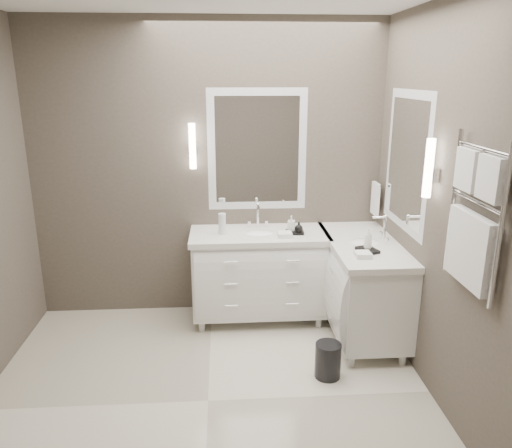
{
  "coord_description": "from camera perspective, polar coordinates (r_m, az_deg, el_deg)",
  "views": [
    {
      "loc": [
        0.14,
        -3.03,
        2.2
      ],
      "look_at": [
        0.39,
        0.7,
        1.09
      ],
      "focal_mm": 35.0,
      "sensor_mm": 36.0,
      "label": 1
    }
  ],
  "objects": [
    {
      "name": "floor",
      "position": [
        3.75,
        -5.49,
        -19.52
      ],
      "size": [
        3.2,
        3.0,
        0.01
      ],
      "primitive_type": "cube",
      "color": "silver",
      "rests_on": "ground"
    },
    {
      "name": "wall_back",
      "position": [
        4.61,
        -5.49,
        5.91
      ],
      "size": [
        3.2,
        0.01,
        2.7
      ],
      "primitive_type": "cube",
      "color": "#4C443D",
      "rests_on": "floor"
    },
    {
      "name": "wall_front",
      "position": [
        1.75,
        -7.98,
        -12.71
      ],
      "size": [
        3.2,
        0.01,
        2.7
      ],
      "primitive_type": "cube",
      "color": "#4C443D",
      "rests_on": "floor"
    },
    {
      "name": "wall_right",
      "position": [
        3.47,
        21.34,
        1.25
      ],
      "size": [
        0.01,
        3.0,
        2.7
      ],
      "primitive_type": "cube",
      "color": "#4C443D",
      "rests_on": "floor"
    },
    {
      "name": "vanity_back",
      "position": [
        4.6,
        0.36,
        -5.3
      ],
      "size": [
        1.24,
        0.59,
        0.97
      ],
      "color": "white",
      "rests_on": "floor"
    },
    {
      "name": "vanity_right",
      "position": [
        4.45,
        12.05,
        -6.46
      ],
      "size": [
        0.59,
        1.24,
        0.97
      ],
      "color": "white",
      "rests_on": "floor"
    },
    {
      "name": "mirror_back",
      "position": [
        4.57,
        0.14,
        8.43
      ],
      "size": [
        0.9,
        0.02,
        1.1
      ],
      "color": "white",
      "rests_on": "wall_back"
    },
    {
      "name": "mirror_right",
      "position": [
        4.15,
        16.84,
        6.87
      ],
      "size": [
        0.02,
        0.9,
        1.1
      ],
      "color": "white",
      "rests_on": "wall_right"
    },
    {
      "name": "sconce_back",
      "position": [
        4.5,
        -7.28,
        8.72
      ],
      "size": [
        0.06,
        0.06,
        0.4
      ],
      "color": "white",
      "rests_on": "wall_back"
    },
    {
      "name": "sconce_right",
      "position": [
        3.59,
        19.13,
        5.92
      ],
      "size": [
        0.06,
        0.06,
        0.4
      ],
      "color": "white",
      "rests_on": "wall_right"
    },
    {
      "name": "towel_bar_corner",
      "position": [
        4.73,
        13.49,
        2.9
      ],
      "size": [
        0.03,
        0.22,
        0.3
      ],
      "color": "white",
      "rests_on": "wall_right"
    },
    {
      "name": "towel_ladder",
      "position": [
        3.09,
        23.54,
        0.02
      ],
      "size": [
        0.06,
        0.58,
        0.9
      ],
      "color": "white",
      "rests_on": "wall_right"
    },
    {
      "name": "waste_bin",
      "position": [
        3.94,
        8.21,
        -15.16
      ],
      "size": [
        0.2,
        0.2,
        0.27
      ],
      "primitive_type": "cylinder",
      "rotation": [
        0.0,
        0.0,
        0.03
      ],
      "color": "black",
      "rests_on": "floor"
    },
    {
      "name": "amenity_tray_back",
      "position": [
        4.45,
        4.45,
        -0.93
      ],
      "size": [
        0.16,
        0.13,
        0.02
      ],
      "primitive_type": "cube",
      "rotation": [
        0.0,
        0.0,
        -0.07
      ],
      "color": "black",
      "rests_on": "vanity_back"
    },
    {
      "name": "amenity_tray_right",
      "position": [
        4.08,
        12.62,
        -2.93
      ],
      "size": [
        0.18,
        0.2,
        0.03
      ],
      "primitive_type": "cube",
      "rotation": [
        0.0,
        0.0,
        0.33
      ],
      "color": "black",
      "rests_on": "vanity_right"
    },
    {
      "name": "water_bottle",
      "position": [
        4.41,
        -3.89,
        0.03
      ],
      "size": [
        0.08,
        0.08,
        0.19
      ],
      "primitive_type": "cylinder",
      "rotation": [
        0.0,
        0.0,
        -0.17
      ],
      "color": "silver",
      "rests_on": "vanity_back"
    },
    {
      "name": "soap_bottle_a",
      "position": [
        4.45,
        4.05,
        0.1
      ],
      "size": [
        0.07,
        0.07,
        0.13
      ],
      "primitive_type": "imported",
      "rotation": [
        0.0,
        0.0,
        -0.25
      ],
      "color": "white",
      "rests_on": "amenity_tray_back"
    },
    {
      "name": "soap_bottle_b",
      "position": [
        4.41,
        4.91,
        -0.33
      ],
      "size": [
        0.09,
        0.09,
        0.09
      ],
      "primitive_type": "imported",
      "rotation": [
        0.0,
        0.0,
        0.27
      ],
      "color": "black",
      "rests_on": "amenity_tray_back"
    },
    {
      "name": "soap_bottle_c",
      "position": [
        4.05,
        12.7,
        -1.64
      ],
      "size": [
        0.09,
        0.09,
        0.17
      ],
      "primitive_type": "imported",
      "rotation": [
        0.0,
        0.0,
        0.41
      ],
      "color": "white",
      "rests_on": "amenity_tray_right"
    }
  ]
}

